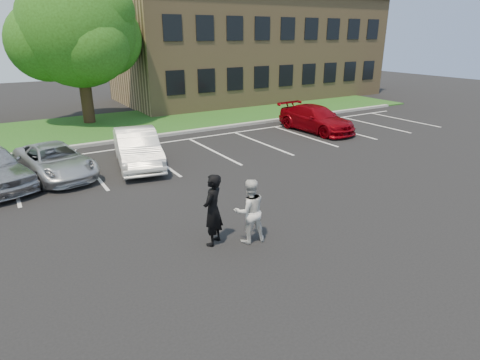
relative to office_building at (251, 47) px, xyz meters
name	(u,v)px	position (x,y,z in m)	size (l,w,h in m)	color
ground_plane	(259,232)	(-14.00, -21.99, -4.16)	(90.00, 90.00, 0.00)	black
curb	(130,139)	(-14.00, -9.99, -4.08)	(40.00, 0.30, 0.15)	gray
grass_strip	(110,126)	(-14.00, -5.99, -4.12)	(44.00, 8.00, 0.08)	#114D10
stall_lines	(178,150)	(-12.60, -13.04, -4.15)	(34.00, 5.36, 0.01)	silver
office_building	(251,47)	(0.00, 0.00, 0.00)	(22.40, 10.40, 8.30)	#8E744D
tree	(79,32)	(-14.72, -4.34, 1.19)	(7.80, 7.20, 8.80)	black
man_black_suit	(213,210)	(-15.38, -21.90, -3.19)	(0.71, 0.47, 1.94)	black
man_white_shirt	(250,211)	(-14.50, -22.28, -3.28)	(0.86, 0.67, 1.76)	silver
car_silver_minivan	(55,161)	(-18.09, -13.94, -3.53)	(2.07, 4.49, 1.25)	#B9BBC1
car_white_sedan	(137,148)	(-14.92, -14.29, -3.39)	(1.62, 4.64, 1.53)	white
car_red_compact	(316,119)	(-4.26, -13.39, -3.44)	(2.00, 4.92, 1.43)	maroon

